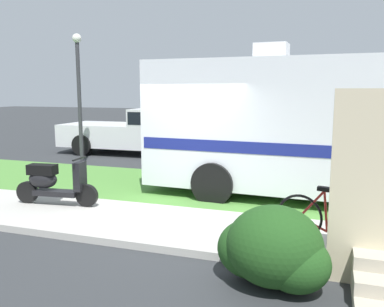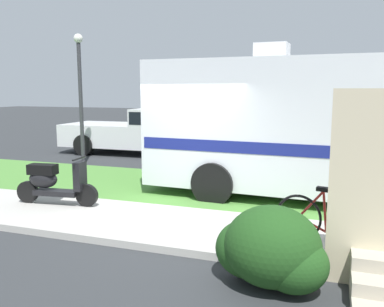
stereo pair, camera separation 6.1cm
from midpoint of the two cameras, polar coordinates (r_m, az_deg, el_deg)
name	(u,v)px [view 2 (the right image)]	position (r m, az deg, el deg)	size (l,w,h in m)	color
ground_plane	(178,209)	(8.31, -1.74, -7.75)	(80.00, 80.00, 0.00)	#2D3033
sidewalk	(153,225)	(7.24, -5.17, -9.85)	(24.00, 2.00, 0.12)	#ADAAA3
grass_strip	(201,190)	(9.66, 1.44, -5.11)	(24.00, 3.40, 0.08)	#4C8438
motorhome_rv	(327,124)	(9.11, 18.51, 3.97)	(7.42, 2.91, 3.51)	silver
scooter	(53,182)	(8.54, -18.63, -3.77)	(1.73, 0.53, 0.97)	black
bicycle	(336,221)	(6.34, 19.75, -8.82)	(1.76, 0.58, 0.90)	black
pickup_truck_near	(147,129)	(15.19, -6.22, 3.37)	(5.36, 2.31, 1.70)	silver
bush_by_porch	(271,250)	(5.15, 11.27, -13.10)	(1.40, 1.05, 0.99)	#1E4719
bottle_green	(368,232)	(6.94, 23.61, -9.98)	(0.07, 0.07, 0.25)	brown
street_lamp_post	(80,86)	(13.33, -15.23, 9.06)	(0.28, 0.28, 4.07)	#333338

